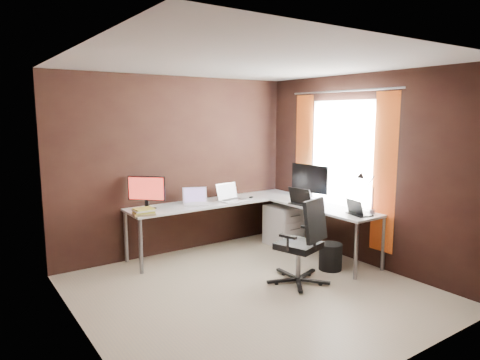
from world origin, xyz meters
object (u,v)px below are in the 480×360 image
object	(u,v)px
drawer_pedestal	(283,225)
monitor_right	(310,180)
monitor_left	(146,191)
laptop_black_big	(303,201)
wastebasket	(330,257)
book_stack	(144,212)
laptop_silver	(230,197)
desk_lamp	(366,188)
laptop_white	(195,200)
office_chair	(301,258)
laptop_black_small	(358,211)

from	to	relation	value
drawer_pedestal	monitor_right	size ratio (longest dim) A/B	0.93
monitor_left	laptop_black_big	size ratio (longest dim) A/B	1.09
wastebasket	monitor_right	bearing A→B (deg)	66.02
drawer_pedestal	laptop_black_big	world-z (taller)	laptop_black_big
laptop_black_big	book_stack	world-z (taller)	laptop_black_big
laptop_black_big	book_stack	size ratio (longest dim) A/B	1.37
laptop_black_big	book_stack	distance (m)	2.15
laptop_silver	desk_lamp	xyz separation A→B (m)	(0.95, -1.67, 0.27)
laptop_white	office_chair	distance (m)	1.77
drawer_pedestal	wastebasket	distance (m)	1.18
laptop_silver	laptop_black_small	size ratio (longest dim) A/B	1.21
monitor_right	office_chair	bearing A→B (deg)	125.96
monitor_right	laptop_white	xyz separation A→B (m)	(-1.47, 0.74, -0.25)
laptop_silver	book_stack	size ratio (longest dim) A/B	1.36
laptop_black_small	wastebasket	distance (m)	0.68
drawer_pedestal	monitor_right	bearing A→B (deg)	-69.08
monitor_left	laptop_white	bearing A→B (deg)	37.41
drawer_pedestal	laptop_black_small	xyz separation A→B (m)	(0.03, -1.37, 0.47)
desk_lamp	office_chair	distance (m)	1.24
laptop_silver	desk_lamp	world-z (taller)	desk_lamp
monitor_left	laptop_silver	distance (m)	1.24
wastebasket	laptop_silver	bearing A→B (deg)	112.14
monitor_left	desk_lamp	world-z (taller)	desk_lamp
drawer_pedestal	monitor_left	xyz separation A→B (m)	(-2.00, 0.43, 0.68)
laptop_black_small	desk_lamp	size ratio (longest dim) A/B	0.64
monitor_right	wastebasket	size ratio (longest dim) A/B	1.91
laptop_black_big	monitor_right	bearing A→B (deg)	-68.44
laptop_silver	wastebasket	xyz separation A→B (m)	(0.59, -1.45, -0.61)
monitor_right	laptop_silver	world-z (taller)	monitor_right
drawer_pedestal	office_chair	distance (m)	1.51
book_stack	drawer_pedestal	bearing A→B (deg)	-3.97
laptop_black_big	desk_lamp	bearing A→B (deg)	-169.01
laptop_silver	monitor_right	bearing A→B (deg)	-44.50
book_stack	wastebasket	xyz separation A→B (m)	(1.97, -1.31, -0.60)
drawer_pedestal	wastebasket	xyz separation A→B (m)	(-0.19, -1.16, -0.13)
laptop_silver	office_chair	distance (m)	1.64
desk_lamp	drawer_pedestal	bearing A→B (deg)	83.97
laptop_white	desk_lamp	size ratio (longest dim) A/B	0.79
laptop_black_big	desk_lamp	world-z (taller)	desk_lamp
monitor_left	laptop_black_small	distance (m)	2.73
book_stack	office_chair	size ratio (longest dim) A/B	0.29
drawer_pedestal	office_chair	bearing A→B (deg)	-122.50
monitor_left	laptop_black_small	xyz separation A→B (m)	(2.03, -1.81, -0.20)
laptop_white	wastebasket	size ratio (longest dim) A/B	1.20
drawer_pedestal	monitor_left	world-z (taller)	monitor_left
monitor_left	desk_lamp	distance (m)	2.82
laptop_black_big	wastebasket	bearing A→B (deg)	165.54
book_stack	desk_lamp	distance (m)	2.80
laptop_white	laptop_silver	distance (m)	0.54
laptop_white	wastebasket	xyz separation A→B (m)	(1.13, -1.51, -0.61)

